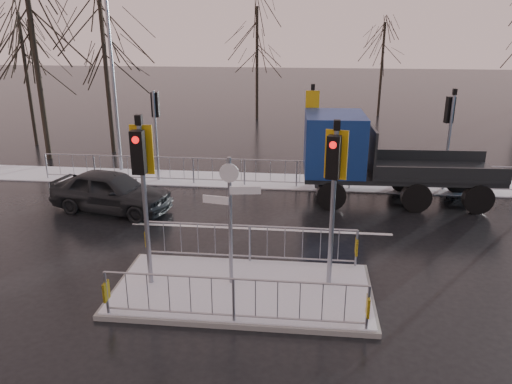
# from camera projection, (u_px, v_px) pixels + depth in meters

# --- Properties ---
(ground) EXTENTS (120.00, 120.00, 0.00)m
(ground) POSITION_uv_depth(u_px,v_px,m) (243.00, 293.00, 11.68)
(ground) COLOR black
(ground) RESTS_ON ground
(snow_verge) EXTENTS (30.00, 2.00, 0.04)m
(snow_verge) POSITION_uv_depth(u_px,v_px,m) (271.00, 181.00, 19.76)
(snow_verge) COLOR white
(snow_verge) RESTS_ON ground
(lane_markings) EXTENTS (8.00, 11.38, 0.01)m
(lane_markings) POSITION_uv_depth(u_px,v_px,m) (241.00, 300.00, 11.37)
(lane_markings) COLOR silver
(lane_markings) RESTS_ON ground
(traffic_island) EXTENTS (6.00, 3.04, 4.15)m
(traffic_island) POSITION_uv_depth(u_px,v_px,m) (242.00, 278.00, 11.57)
(traffic_island) COLOR slate
(traffic_island) RESTS_ON ground
(far_kerb_fixtures) EXTENTS (18.00, 0.65, 3.83)m
(far_kerb_fixtures) POSITION_uv_depth(u_px,v_px,m) (278.00, 160.00, 18.93)
(far_kerb_fixtures) COLOR gray
(far_kerb_fixtures) RESTS_ON ground
(car_far_lane) EXTENTS (4.30, 2.41, 1.38)m
(car_far_lane) POSITION_uv_depth(u_px,v_px,m) (111.00, 191.00, 16.51)
(car_far_lane) COLOR black
(car_far_lane) RESTS_ON ground
(flatbed_truck) EXTENTS (6.68, 2.65, 3.06)m
(flatbed_truck) POSITION_uv_depth(u_px,v_px,m) (361.00, 155.00, 17.25)
(flatbed_truck) COLOR black
(flatbed_truck) RESTS_ON ground
(tree_near_a) EXTENTS (4.75, 4.75, 8.97)m
(tree_near_a) POSITION_uv_depth(u_px,v_px,m) (30.00, 19.00, 21.11)
(tree_near_a) COLOR black
(tree_near_a) RESTS_ON ground
(tree_near_b) EXTENTS (4.00, 4.00, 7.55)m
(tree_near_b) POSITION_uv_depth(u_px,v_px,m) (103.00, 42.00, 22.58)
(tree_near_b) COLOR black
(tree_near_b) RESTS_ON ground
(tree_near_c) EXTENTS (3.50, 3.50, 6.61)m
(tree_near_c) POSITION_uv_depth(u_px,v_px,m) (24.00, 54.00, 24.19)
(tree_near_c) COLOR black
(tree_near_c) RESTS_ON ground
(tree_far_a) EXTENTS (3.75, 3.75, 7.08)m
(tree_far_a) POSITION_uv_depth(u_px,v_px,m) (257.00, 42.00, 31.01)
(tree_far_a) COLOR black
(tree_far_a) RESTS_ON ground
(tree_far_b) EXTENTS (3.25, 3.25, 6.14)m
(tree_far_b) POSITION_uv_depth(u_px,v_px,m) (383.00, 51.00, 32.28)
(tree_far_b) COLOR black
(tree_far_b) RESTS_ON ground
(street_lamp_left) EXTENTS (1.25, 0.18, 8.20)m
(street_lamp_left) POSITION_uv_depth(u_px,v_px,m) (113.00, 62.00, 19.81)
(street_lamp_left) COLOR gray
(street_lamp_left) RESTS_ON ground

